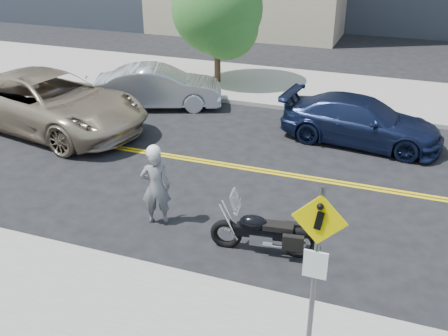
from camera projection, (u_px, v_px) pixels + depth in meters
ground_plane at (208, 162)px, 14.93m from camera, size 120.00×120.00×0.00m
sidewalk_far at (276, 86)px, 21.22m from camera, size 60.00×5.00×0.15m
pedestrian_sign at (316, 260)px, 7.45m from camera, size 0.78×0.08×3.00m
motorcyclist at (156, 185)px, 11.65m from camera, size 0.77×0.65×1.92m
motorcycle at (265, 224)px, 10.73m from camera, size 2.26×0.93×1.33m
suv at (50, 102)px, 16.80m from camera, size 7.10×4.25×1.85m
parked_car_silver at (158, 87)px, 18.86m from camera, size 4.78×3.10×1.49m
parked_car_blue at (361, 121)px, 15.90m from camera, size 5.04×2.50×1.41m
tree_far_a at (217, 8)px, 20.21m from camera, size 3.54×3.54×4.84m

